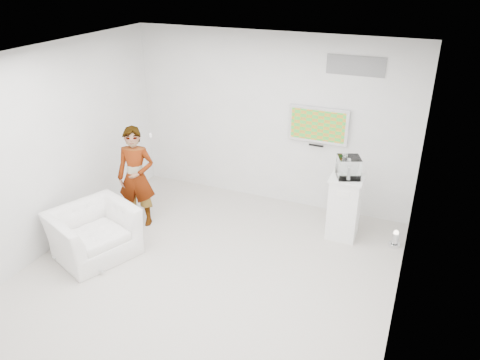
{
  "coord_description": "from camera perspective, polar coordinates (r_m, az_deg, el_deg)",
  "views": [
    {
      "loc": [
        2.52,
        -4.83,
        4.04
      ],
      "look_at": [
        0.23,
        0.6,
        1.23
      ],
      "focal_mm": 35.0,
      "sensor_mm": 36.0,
      "label": 1
    }
  ],
  "objects": [
    {
      "name": "person",
      "position": [
        7.72,
        -12.54,
        0.34
      ],
      "size": [
        0.7,
        0.56,
        1.68
      ],
      "primitive_type": "imported",
      "rotation": [
        0.0,
        0.0,
        0.28
      ],
      "color": "white",
      "rests_on": "room"
    },
    {
      "name": "pedestal",
      "position": [
        7.5,
        12.58,
        -3.24
      ],
      "size": [
        0.5,
        0.5,
        1.03
      ],
      "primitive_type": "cube",
      "rotation": [
        0.0,
        0.0,
        0.01
      ],
      "color": "white",
      "rests_on": "room"
    },
    {
      "name": "wii_remote",
      "position": [
        7.53,
        -10.85,
        5.38
      ],
      "size": [
        0.1,
        0.12,
        0.03
      ],
      "primitive_type": "cube",
      "rotation": [
        0.0,
        0.0,
        0.66
      ],
      "color": "white",
      "rests_on": "person"
    },
    {
      "name": "vitrine",
      "position": [
        7.21,
        13.08,
        1.5
      ],
      "size": [
        0.42,
        0.42,
        0.32
      ],
      "primitive_type": "cube",
      "rotation": [
        0.0,
        0.0,
        0.38
      ],
      "color": "white",
      "rests_on": "pedestal"
    },
    {
      "name": "floor_uplight",
      "position": [
        7.63,
        18.39,
        -6.83
      ],
      "size": [
        0.2,
        0.2,
        0.27
      ],
      "primitive_type": "cylinder",
      "rotation": [
        0.0,
        0.0,
        0.2
      ],
      "color": "silver",
      "rests_on": "room"
    },
    {
      "name": "console",
      "position": [
        7.23,
        13.04,
        1.06
      ],
      "size": [
        0.08,
        0.16,
        0.2
      ],
      "primitive_type": "cube",
      "rotation": [
        0.0,
        0.0,
        0.26
      ],
      "color": "white",
      "rests_on": "pedestal"
    },
    {
      "name": "logo_decal",
      "position": [
        7.56,
        13.92,
        13.36
      ],
      "size": [
        0.9,
        0.02,
        0.3
      ],
      "primitive_type": "cube",
      "color": "slate",
      "rests_on": "room"
    },
    {
      "name": "tv",
      "position": [
        7.88,
        9.53,
        6.66
      ],
      "size": [
        1.0,
        0.08,
        0.6
      ],
      "primitive_type": "cube",
      "color": "silver",
      "rests_on": "room"
    },
    {
      "name": "room",
      "position": [
        6.01,
        -4.21,
        0.39
      ],
      "size": [
        5.01,
        5.01,
        3.0
      ],
      "color": "#ACA79E",
      "rests_on": "ground"
    },
    {
      "name": "armchair",
      "position": [
        7.28,
        -17.43,
        -6.13
      ],
      "size": [
        1.35,
        1.43,
        0.74
      ],
      "primitive_type": "imported",
      "rotation": [
        0.0,
        0.0,
        1.18
      ],
      "color": "white",
      "rests_on": "room"
    }
  ]
}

